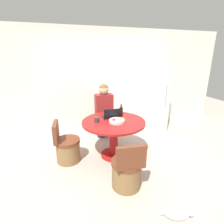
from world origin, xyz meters
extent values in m
plane|color=#B2A899|center=(0.00, 0.00, 0.00)|extent=(12.00, 12.00, 0.00)
cube|color=silver|center=(0.00, 1.60, 1.30)|extent=(7.00, 0.06, 2.60)
cube|color=white|center=(1.31, 1.22, 0.89)|extent=(0.70, 0.65, 1.78)
cube|color=silver|center=(1.31, 0.89, 0.89)|extent=(0.68, 0.01, 1.67)
cylinder|color=gray|center=(1.52, 0.88, 0.98)|extent=(0.02, 0.02, 0.53)
cylinder|color=maroon|center=(-0.08, 0.21, 0.03)|extent=(0.51, 0.51, 0.05)
cylinder|color=maroon|center=(-0.08, 0.21, 0.38)|extent=(0.17, 0.17, 0.67)
cylinder|color=maroon|center=(-0.08, 0.21, 0.74)|extent=(1.21, 1.21, 0.04)
cylinder|color=brown|center=(-0.16, -0.68, 0.20)|extent=(0.45, 0.45, 0.40)
cylinder|color=brown|center=(-0.16, -0.68, 0.42)|extent=(0.47, 0.47, 0.06)
cube|color=brown|center=(-0.18, -0.87, 0.62)|extent=(0.43, 0.11, 0.35)
cylinder|color=brown|center=(-0.96, 0.30, 0.20)|extent=(0.45, 0.45, 0.40)
cylinder|color=brown|center=(-0.96, 0.30, 0.42)|extent=(0.47, 0.47, 0.06)
cube|color=brown|center=(-1.15, 0.32, 0.62)|extent=(0.12, 0.43, 0.35)
cube|color=#2D2D38|center=(-0.06, 1.13, 0.23)|extent=(0.28, 0.16, 0.45)
cube|color=#2D2D38|center=(-0.06, 1.07, 0.52)|extent=(0.32, 0.36, 0.14)
cube|color=maroon|center=(-0.06, 0.99, 0.85)|extent=(0.40, 0.22, 0.52)
sphere|color=tan|center=(-0.06, 0.99, 1.21)|extent=(0.23, 0.23, 0.23)
sphere|color=brown|center=(-0.06, 0.99, 1.24)|extent=(0.21, 0.21, 0.21)
cube|color=#232328|center=(-0.07, 0.44, 0.76)|extent=(0.34, 0.25, 0.02)
cube|color=black|center=(-0.07, 0.32, 0.87)|extent=(0.34, 0.01, 0.18)
cylinder|color=beige|center=(-0.04, 0.12, 0.78)|extent=(0.29, 0.29, 0.05)
sphere|color=orange|center=(0.02, 0.12, 0.81)|extent=(0.06, 0.06, 0.06)
sphere|color=#7A2D5B|center=(-0.11, 0.10, 0.81)|extent=(0.07, 0.07, 0.07)
cylinder|color=#383333|center=(-0.40, 0.24, 0.81)|extent=(0.09, 0.09, 0.10)
cylinder|color=black|center=(0.16, 0.44, 0.84)|extent=(0.07, 0.07, 0.18)
cylinder|color=black|center=(0.16, 0.44, 0.97)|extent=(0.03, 0.03, 0.07)
ellipsoid|color=white|center=(0.22, -1.41, 0.08)|extent=(0.35, 0.26, 0.17)
sphere|color=white|center=(0.39, -1.48, 0.11)|extent=(0.09, 0.09, 0.09)
cylinder|color=white|center=(0.09, -1.36, 0.10)|extent=(0.14, 0.09, 0.11)
camera|label=1|loc=(-1.05, -2.76, 1.96)|focal=28.00mm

